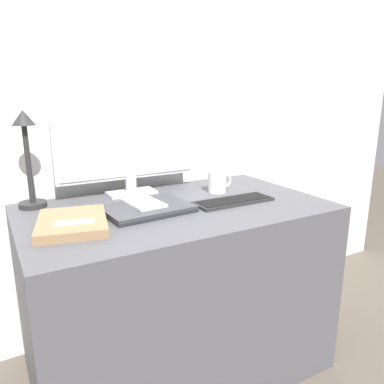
# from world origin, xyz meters

# --- Properties ---
(wall_back) EXTENTS (3.60, 0.05, 2.40)m
(wall_back) POSITION_xyz_m (0.00, 0.58, 1.20)
(wall_back) COLOR silver
(wall_back) RESTS_ON ground_plane
(desk) EXTENTS (1.18, 0.69, 0.73)m
(desk) POSITION_xyz_m (0.00, 0.15, 0.37)
(desk) COLOR #4C4C51
(desk) RESTS_ON ground_plane
(monitor) EXTENTS (0.63, 0.11, 0.48)m
(monitor) POSITION_xyz_m (-0.09, 0.41, 0.99)
(monitor) COLOR silver
(monitor) RESTS_ON desk
(keyboard) EXTENTS (0.33, 0.12, 0.01)m
(keyboard) POSITION_xyz_m (0.22, 0.08, 0.74)
(keyboard) COLOR #282828
(keyboard) RESTS_ON desk
(laptop) EXTENTS (0.33, 0.24, 0.02)m
(laptop) POSITION_xyz_m (-0.13, 0.14, 0.74)
(laptop) COLOR #232328
(laptop) RESTS_ON desk
(ereader) EXTENTS (0.12, 0.19, 0.01)m
(ereader) POSITION_xyz_m (-0.13, 0.16, 0.76)
(ereader) COLOR white
(ereader) RESTS_ON laptop
(desk_lamp) EXTENTS (0.10, 0.10, 0.37)m
(desk_lamp) POSITION_xyz_m (-0.49, 0.41, 0.95)
(desk_lamp) COLOR #282828
(desk_lamp) RESTS_ON desk
(notebook) EXTENTS (0.28, 0.32, 0.03)m
(notebook) POSITION_xyz_m (-0.41, 0.10, 0.75)
(notebook) COLOR #93704C
(notebook) RESTS_ON desk
(coffee_mug) EXTENTS (0.12, 0.08, 0.09)m
(coffee_mug) POSITION_xyz_m (0.26, 0.25, 0.78)
(coffee_mug) COLOR white
(coffee_mug) RESTS_ON desk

